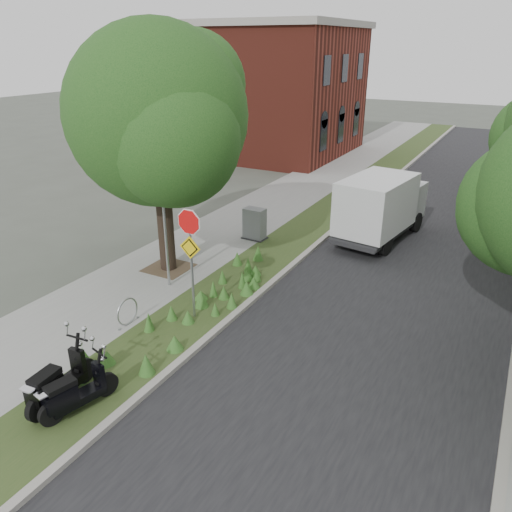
{
  "coord_description": "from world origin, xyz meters",
  "views": [
    {
      "loc": [
        5.84,
        -9.1,
        7.07
      ],
      "look_at": [
        -0.6,
        2.68,
        1.3
      ],
      "focal_mm": 35.0,
      "sensor_mm": 36.0,
      "label": 1
    }
  ],
  "objects_px": {
    "sign_assembly": "(190,242)",
    "box_truck": "(381,205)",
    "scooter_near": "(54,388)",
    "utility_cabinet": "(255,224)",
    "scooter_far": "(70,397)"
  },
  "relations": [
    {
      "from": "sign_assembly",
      "to": "utility_cabinet",
      "type": "bearing_deg",
      "value": 103.14
    },
    {
      "from": "sign_assembly",
      "to": "scooter_near",
      "type": "height_order",
      "value": "sign_assembly"
    },
    {
      "from": "sign_assembly",
      "to": "scooter_far",
      "type": "height_order",
      "value": "sign_assembly"
    },
    {
      "from": "scooter_far",
      "to": "box_truck",
      "type": "xyz_separation_m",
      "value": [
        2.61,
        12.87,
        0.89
      ]
    },
    {
      "from": "scooter_near",
      "to": "sign_assembly",
      "type": "bearing_deg",
      "value": 85.07
    },
    {
      "from": "utility_cabinet",
      "to": "scooter_near",
      "type": "bearing_deg",
      "value": -84.38
    },
    {
      "from": "sign_assembly",
      "to": "utility_cabinet",
      "type": "distance_m",
      "value": 6.37
    },
    {
      "from": "scooter_near",
      "to": "box_truck",
      "type": "relative_size",
      "value": 0.38
    },
    {
      "from": "sign_assembly",
      "to": "scooter_far",
      "type": "bearing_deg",
      "value": -88.67
    },
    {
      "from": "scooter_far",
      "to": "utility_cabinet",
      "type": "bearing_deg",
      "value": 98.22
    },
    {
      "from": "sign_assembly",
      "to": "box_truck",
      "type": "relative_size",
      "value": 0.65
    },
    {
      "from": "scooter_far",
      "to": "box_truck",
      "type": "relative_size",
      "value": 0.35
    },
    {
      "from": "sign_assembly",
      "to": "scooter_near",
      "type": "bearing_deg",
      "value": -94.93
    },
    {
      "from": "sign_assembly",
      "to": "scooter_far",
      "type": "xyz_separation_m",
      "value": [
        0.1,
        -4.4,
        -1.8
      ]
    },
    {
      "from": "sign_assembly",
      "to": "box_truck",
      "type": "xyz_separation_m",
      "value": [
        2.71,
        8.46,
        -0.92
      ]
    }
  ]
}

